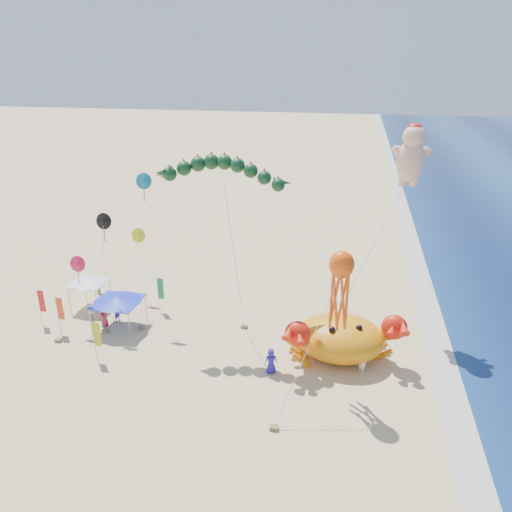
{
  "coord_description": "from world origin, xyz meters",
  "views": [
    {
      "loc": [
        4.66,
        -32.02,
        20.63
      ],
      "look_at": [
        -2.0,
        2.0,
        6.5
      ],
      "focal_mm": 35.0,
      "sensor_mm": 36.0,
      "label": 1
    }
  ],
  "objects_px": {
    "crab_inflatable": "(340,337)",
    "octopus_kite": "(340,284)",
    "cherub_kite": "(412,154)",
    "canopy_blue": "(117,299)",
    "dragon_kite": "(222,175)",
    "canopy_white": "(88,281)"
  },
  "relations": [
    {
      "from": "dragon_kite",
      "to": "canopy_blue",
      "type": "distance_m",
      "value": 13.21
    },
    {
      "from": "cherub_kite",
      "to": "canopy_white",
      "type": "bearing_deg",
      "value": -172.57
    },
    {
      "from": "canopy_white",
      "to": "crab_inflatable",
      "type": "bearing_deg",
      "value": -10.12
    },
    {
      "from": "crab_inflatable",
      "to": "canopy_white",
      "type": "bearing_deg",
      "value": 169.88
    },
    {
      "from": "crab_inflatable",
      "to": "cherub_kite",
      "type": "xyz_separation_m",
      "value": [
        4.25,
        7.25,
        11.99
      ]
    },
    {
      "from": "cherub_kite",
      "to": "octopus_kite",
      "type": "height_order",
      "value": "cherub_kite"
    },
    {
      "from": "canopy_white",
      "to": "dragon_kite",
      "type": "bearing_deg",
      "value": -5.73
    },
    {
      "from": "crab_inflatable",
      "to": "canopy_white",
      "type": "height_order",
      "value": "crab_inflatable"
    },
    {
      "from": "cherub_kite",
      "to": "canopy_blue",
      "type": "height_order",
      "value": "cherub_kite"
    },
    {
      "from": "crab_inflatable",
      "to": "octopus_kite",
      "type": "xyz_separation_m",
      "value": [
        -0.24,
        -3.46,
        5.78
      ]
    },
    {
      "from": "cherub_kite",
      "to": "canopy_white",
      "type": "xyz_separation_m",
      "value": [
        -25.93,
        -3.38,
        -11.23
      ]
    },
    {
      "from": "dragon_kite",
      "to": "canopy_white",
      "type": "bearing_deg",
      "value": 174.27
    },
    {
      "from": "crab_inflatable",
      "to": "octopus_kite",
      "type": "bearing_deg",
      "value": -94.02
    },
    {
      "from": "dragon_kite",
      "to": "canopy_blue",
      "type": "height_order",
      "value": "dragon_kite"
    },
    {
      "from": "dragon_kite",
      "to": "canopy_white",
      "type": "height_order",
      "value": "dragon_kite"
    },
    {
      "from": "cherub_kite",
      "to": "canopy_blue",
      "type": "distance_m",
      "value": 25.38
    },
    {
      "from": "crab_inflatable",
      "to": "dragon_kite",
      "type": "relative_size",
      "value": 0.64
    },
    {
      "from": "dragon_kite",
      "to": "crab_inflatable",
      "type": "bearing_deg",
      "value": -15.88
    },
    {
      "from": "crab_inflatable",
      "to": "octopus_kite",
      "type": "distance_m",
      "value": 6.74
    },
    {
      "from": "canopy_blue",
      "to": "dragon_kite",
      "type": "bearing_deg",
      "value": 10.46
    },
    {
      "from": "octopus_kite",
      "to": "canopy_blue",
      "type": "xyz_separation_m",
      "value": [
        -17.41,
        4.51,
        -5.02
      ]
    },
    {
      "from": "canopy_white",
      "to": "octopus_kite",
      "type": "bearing_deg",
      "value": -18.87
    }
  ]
}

